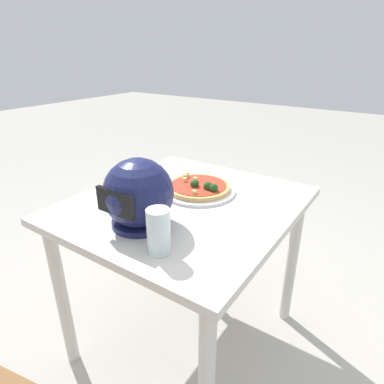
# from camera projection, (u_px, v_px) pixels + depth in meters

# --- Properties ---
(ground_plane) EXTENTS (14.00, 14.00, 0.00)m
(ground_plane) POSITION_uv_depth(u_px,v_px,m) (186.00, 335.00, 1.58)
(ground_plane) COLOR #B2ADA3
(dining_table) EXTENTS (0.81, 0.89, 0.71)m
(dining_table) POSITION_uv_depth(u_px,v_px,m) (185.00, 224.00, 1.33)
(dining_table) COLOR beige
(dining_table) RESTS_ON ground
(pizza_plate) EXTENTS (0.31, 0.31, 0.01)m
(pizza_plate) POSITION_uv_depth(u_px,v_px,m) (198.00, 190.00, 1.38)
(pizza_plate) COLOR white
(pizza_plate) RESTS_ON dining_table
(pizza) EXTENTS (0.27, 0.27, 0.05)m
(pizza) POSITION_uv_depth(u_px,v_px,m) (199.00, 187.00, 1.37)
(pizza) COLOR tan
(pizza) RESTS_ON pizza_plate
(motorcycle_helmet) EXTENTS (0.24, 0.24, 0.24)m
(motorcycle_helmet) POSITION_uv_depth(u_px,v_px,m) (138.00, 195.00, 1.08)
(motorcycle_helmet) COLOR #191E4C
(motorcycle_helmet) RESTS_ON dining_table
(drinking_glass) EXTENTS (0.07, 0.07, 0.14)m
(drinking_glass) POSITION_uv_depth(u_px,v_px,m) (159.00, 231.00, 0.94)
(drinking_glass) COLOR silver
(drinking_glass) RESTS_ON dining_table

